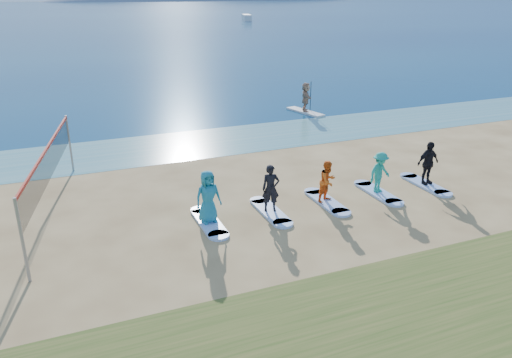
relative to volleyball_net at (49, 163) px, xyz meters
name	(u,v)px	position (x,y,z in m)	size (l,w,h in m)	color
ground	(308,224)	(7.89, -4.19, -1.90)	(600.00, 600.00, 0.00)	tan
shallow_water	(213,142)	(7.89, 6.31, -1.90)	(600.00, 600.00, 0.00)	teal
ocean	(66,13)	(7.89, 155.81, -1.90)	(600.00, 600.00, 0.00)	navy
island_ridge	(216,0)	(102.89, 295.81, -1.90)	(220.00, 56.00, 18.00)	slate
volleyball_net	(49,163)	(0.00, 0.00, 0.00)	(1.77, 8.93, 2.50)	gray
paddleboard	(305,112)	(15.36, 10.24, -1.84)	(0.70, 3.00, 0.12)	silver
paddleboarder	(306,97)	(15.36, 10.24, -0.88)	(1.69, 0.54, 1.82)	tan
boat_offshore_b	(247,21)	(46.25, 99.34, -1.90)	(1.72, 5.51, 1.46)	silver
surfboard_0	(209,222)	(4.79, -2.86, -1.86)	(0.70, 2.20, 0.09)	#A4C5FF
student_0	(208,197)	(4.79, -2.86, -0.90)	(0.89, 0.58, 1.83)	teal
surfboard_1	(270,212)	(7.09, -2.86, -1.86)	(0.70, 2.20, 0.09)	#A4C5FF
student_1	(271,188)	(7.09, -2.86, -0.96)	(0.62, 0.41, 1.71)	black
surfboard_2	(327,202)	(9.39, -2.86, -1.86)	(0.70, 2.20, 0.09)	#A4C5FF
student_2	(328,181)	(9.39, -2.86, -1.03)	(0.76, 0.59, 1.57)	#DB5A17
surfboard_3	(378,193)	(11.69, -2.86, -1.86)	(0.70, 2.20, 0.09)	#A4C5FF
student_3	(380,172)	(11.69, -2.86, -1.01)	(1.04, 0.60, 1.61)	teal
surfboard_4	(425,184)	(13.99, -2.86, -1.86)	(0.70, 2.20, 0.09)	#A4C5FF
student_4	(428,163)	(13.99, -2.86, -0.93)	(1.03, 0.43, 1.77)	black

